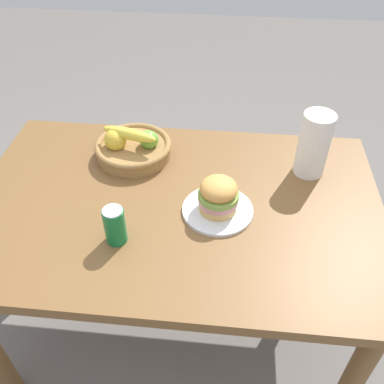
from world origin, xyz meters
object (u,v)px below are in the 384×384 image
Objects in this scene: paper_towel_roll at (314,145)px; sandwich at (218,195)px; soda_can at (115,225)px; plate at (218,210)px; fruit_basket at (133,147)px.

sandwich is at bearing -142.38° from paper_towel_roll.
sandwich is at bearing 27.23° from soda_can.
plate is at bearing -142.38° from paper_towel_roll.
paper_towel_roll is (0.32, 0.25, 0.11)m from plate.
soda_can is at bearing -152.77° from plate.
plate is at bearing -38.72° from fruit_basket.
soda_can is 0.53× the size of paper_towel_roll.
plate is 0.42m from paper_towel_roll.
plate is 0.34m from soda_can.
fruit_basket is (-0.34, 0.27, -0.03)m from sandwich.
soda_can is at bearing -147.14° from paper_towel_roll.
sandwich reaches higher than soda_can.
fruit_basket is at bearing 94.91° from soda_can.
paper_towel_roll reaches higher than soda_can.
sandwich is at bearing -38.72° from fruit_basket.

